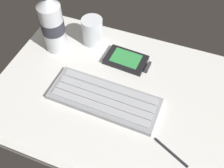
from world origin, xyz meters
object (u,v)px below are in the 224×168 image
keyboard (104,98)px  water_bottle (52,24)px  juice_cup (93,32)px  stylus_pen (171,152)px  handheld_device (128,60)px

keyboard → water_bottle: water_bottle is taller
juice_cup → stylus_pen: 41.90cm
juice_cup → handheld_device: bearing=-18.7°
keyboard → handheld_device: keyboard is taller
water_bottle → stylus_pen: water_bottle is taller
handheld_device → stylus_pen: bearing=-51.5°
handheld_device → stylus_pen: handheld_device is taller
keyboard → stylus_pen: 21.28cm
water_bottle → handheld_device: bearing=4.5°
handheld_device → water_bottle: size_ratio=0.63×
keyboard → handheld_device: 15.18cm
keyboard → juice_cup: juice_cup is taller
handheld_device → stylus_pen: 29.40cm
keyboard → handheld_device: bearing=84.5°
handheld_device → water_bottle: 24.15cm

